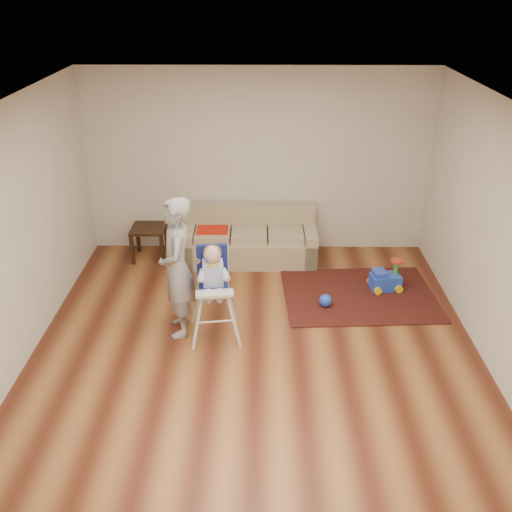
{
  "coord_description": "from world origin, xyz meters",
  "views": [
    {
      "loc": [
        0.06,
        -5.24,
        3.81
      ],
      "look_at": [
        0.0,
        0.4,
        1.0
      ],
      "focal_mm": 40.0,
      "sensor_mm": 36.0,
      "label": 1
    }
  ],
  "objects_px": {
    "sofa": "(249,236)",
    "ride_on_toy": "(386,275)",
    "high_chair": "(214,293)",
    "side_table": "(150,242)",
    "adult": "(177,268)",
    "toy_ball": "(326,300)"
  },
  "relations": [
    {
      "from": "side_table",
      "to": "toy_ball",
      "type": "bearing_deg",
      "value": -29.37
    },
    {
      "from": "high_chair",
      "to": "toy_ball",
      "type": "bearing_deg",
      "value": 17.07
    },
    {
      "from": "sofa",
      "to": "toy_ball",
      "type": "height_order",
      "value": "sofa"
    },
    {
      "from": "sofa",
      "to": "ride_on_toy",
      "type": "height_order",
      "value": "sofa"
    },
    {
      "from": "sofa",
      "to": "toy_ball",
      "type": "relative_size",
      "value": 11.95
    },
    {
      "from": "ride_on_toy",
      "to": "toy_ball",
      "type": "xyz_separation_m",
      "value": [
        -0.84,
        -0.46,
        -0.13
      ]
    },
    {
      "from": "sofa",
      "to": "ride_on_toy",
      "type": "relative_size",
      "value": 4.62
    },
    {
      "from": "sofa",
      "to": "ride_on_toy",
      "type": "bearing_deg",
      "value": -26.09
    },
    {
      "from": "side_table",
      "to": "high_chair",
      "type": "xyz_separation_m",
      "value": [
        1.11,
        -2.01,
        0.31
      ]
    },
    {
      "from": "ride_on_toy",
      "to": "toy_ball",
      "type": "height_order",
      "value": "ride_on_toy"
    },
    {
      "from": "toy_ball",
      "to": "high_chair",
      "type": "bearing_deg",
      "value": -155.34
    },
    {
      "from": "side_table",
      "to": "high_chair",
      "type": "bearing_deg",
      "value": -61.02
    },
    {
      "from": "ride_on_toy",
      "to": "high_chair",
      "type": "height_order",
      "value": "high_chair"
    },
    {
      "from": "sofa",
      "to": "ride_on_toy",
      "type": "distance_m",
      "value": 2.04
    },
    {
      "from": "toy_ball",
      "to": "adult",
      "type": "height_order",
      "value": "adult"
    },
    {
      "from": "sofa",
      "to": "high_chair",
      "type": "relative_size",
      "value": 1.68
    },
    {
      "from": "ride_on_toy",
      "to": "adult",
      "type": "height_order",
      "value": "adult"
    },
    {
      "from": "adult",
      "to": "sofa",
      "type": "bearing_deg",
      "value": 149.69
    },
    {
      "from": "adult",
      "to": "toy_ball",
      "type": "bearing_deg",
      "value": 98.95
    },
    {
      "from": "ride_on_toy",
      "to": "toy_ball",
      "type": "distance_m",
      "value": 0.96
    },
    {
      "from": "side_table",
      "to": "ride_on_toy",
      "type": "height_order",
      "value": "side_table"
    },
    {
      "from": "side_table",
      "to": "adult",
      "type": "bearing_deg",
      "value": -69.98
    }
  ]
}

